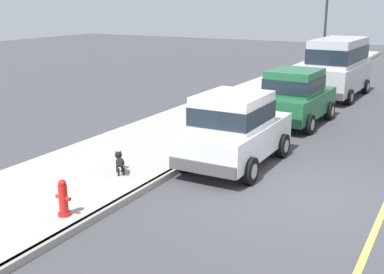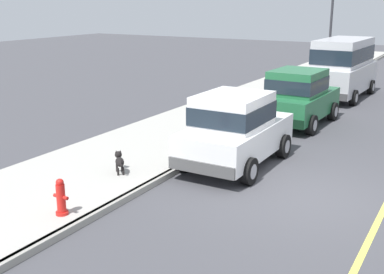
{
  "view_description": "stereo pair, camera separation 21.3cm",
  "coord_description": "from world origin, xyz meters",
  "views": [
    {
      "loc": [
        2.6,
        -9.79,
        4.08
      ],
      "look_at": [
        -2.97,
        0.27,
        0.85
      ],
      "focal_mm": 45.53,
      "sensor_mm": 36.0,
      "label": 1
    },
    {
      "loc": [
        2.78,
        -9.69,
        4.08
      ],
      "look_at": [
        -2.97,
        0.27,
        0.85
      ],
      "focal_mm": 45.53,
      "sensor_mm": 36.0,
      "label": 2
    }
  ],
  "objects": [
    {
      "name": "sidewalk",
      "position": [
        -5.0,
        0.0,
        0.07
      ],
      "size": [
        3.6,
        64.0,
        0.14
      ],
      "primitive_type": "cube",
      "color": "#A8A59E",
      "rests_on": "ground"
    },
    {
      "name": "street_lamp",
      "position": [
        -3.55,
        14.92,
        2.91
      ],
      "size": [
        0.36,
        0.36,
        4.42
      ],
      "color": "#2D2D33",
      "rests_on": "sidewalk"
    },
    {
      "name": "car_green_hatchback",
      "position": [
        -2.19,
        6.07,
        0.98
      ],
      "size": [
        2.05,
        3.86,
        1.88
      ],
      "color": "#23663D",
      "rests_on": "ground"
    },
    {
      "name": "car_silver_van",
      "position": [
        -2.11,
        11.75,
        1.39
      ],
      "size": [
        2.26,
        4.97,
        2.52
      ],
      "color": "#BCBCC1",
      "rests_on": "ground"
    },
    {
      "name": "ground_plane",
      "position": [
        0.0,
        0.0,
        0.0
      ],
      "size": [
        80.0,
        80.0,
        0.0
      ],
      "primitive_type": "plane",
      "color": "#424247"
    },
    {
      "name": "car_white_hatchback",
      "position": [
        -2.21,
        1.11,
        0.98
      ],
      "size": [
        1.96,
        3.8,
        1.88
      ],
      "color": "white",
      "rests_on": "ground"
    },
    {
      "name": "dog_black",
      "position": [
        -4.17,
        -1.09,
        0.43
      ],
      "size": [
        0.56,
        0.58,
        0.49
      ],
      "color": "black",
      "rests_on": "sidewalk"
    },
    {
      "name": "fire_hydrant",
      "position": [
        -3.65,
        -3.53,
        0.48
      ],
      "size": [
        0.34,
        0.24,
        0.72
      ],
      "color": "red",
      "rests_on": "sidewalk"
    },
    {
      "name": "curb",
      "position": [
        -3.2,
        0.0,
        0.07
      ],
      "size": [
        0.16,
        64.0,
        0.14
      ],
      "primitive_type": "cube",
      "color": "gray",
      "rests_on": "ground"
    },
    {
      "name": "lane_centre_line",
      "position": [
        1.6,
        0.0,
        0.0
      ],
      "size": [
        0.12,
        57.6,
        0.01
      ],
      "primitive_type": "cube",
      "color": "#E0D64C",
      "rests_on": "ground"
    }
  ]
}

